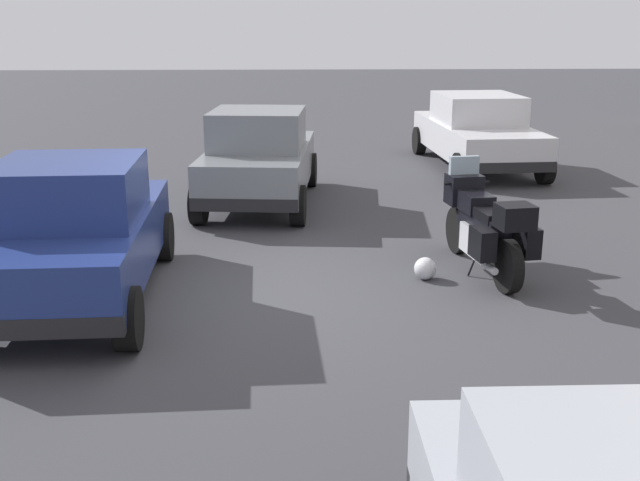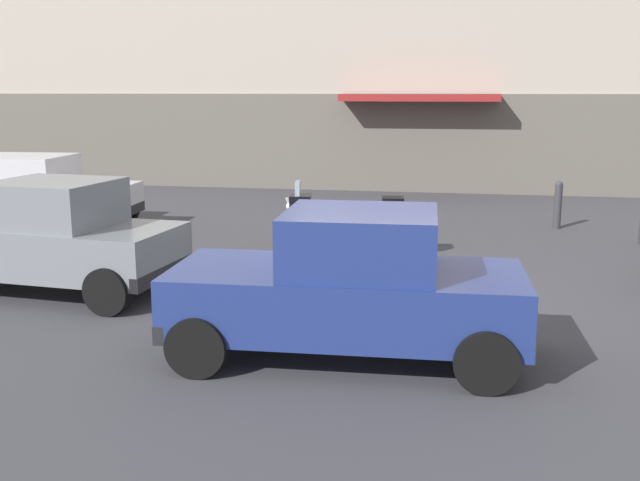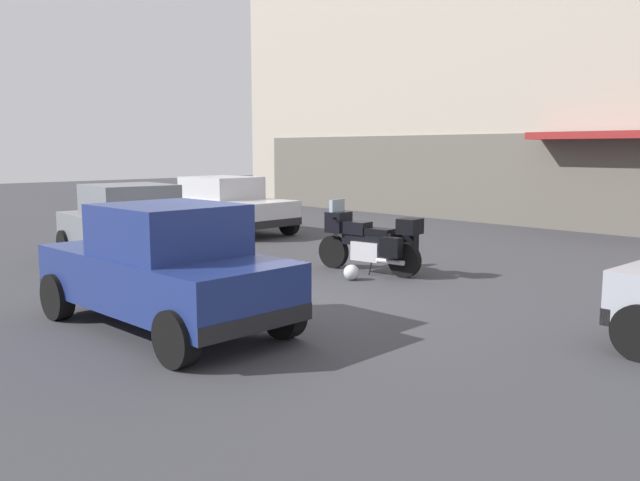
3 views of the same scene
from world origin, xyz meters
name	(u,v)px [view 2 (image 2 of 3)]	position (x,y,z in m)	size (l,w,h in m)	color
ground_plane	(374,306)	(0.00, 0.00, 0.00)	(80.00, 80.00, 0.00)	#38383D
motorcycle	(343,224)	(-0.88, 2.83, 0.62)	(2.26, 0.91, 1.36)	black
helmet	(351,261)	(-0.62, 2.06, 0.14)	(0.28, 0.28, 0.28)	silver
car_hatchback_near	(350,286)	(-0.03, -2.02, 0.81)	(3.93, 1.93, 1.64)	navy
car_sedan_far	(26,192)	(-7.92, 4.39, 0.78)	(4.65, 2.15, 1.56)	silver
car_wagon_end	(49,238)	(-4.71, -0.14, 0.81)	(3.98, 2.09, 1.64)	slate
bollard_curbside	(558,203)	(3.16, 6.54, 0.54)	(0.16, 0.16, 1.02)	#333338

